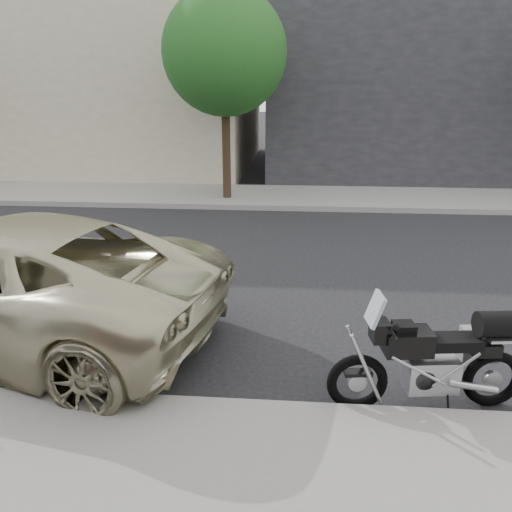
# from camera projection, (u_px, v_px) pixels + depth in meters

# --- Properties ---
(ground) EXTENTS (120.00, 120.00, 0.00)m
(ground) POSITION_uv_depth(u_px,v_px,m) (292.00, 277.00, 9.07)
(ground) COLOR black
(ground) RESTS_ON ground
(far_sidewalk) EXTENTS (44.00, 3.00, 0.15)m
(far_sidewalk) POSITION_uv_depth(u_px,v_px,m) (295.00, 197.00, 15.17)
(far_sidewalk) COLOR gray
(far_sidewalk) RESTS_ON ground
(far_building_dark) EXTENTS (16.00, 11.00, 7.00)m
(far_building_dark) POSITION_uv_depth(u_px,v_px,m) (472.00, 80.00, 20.13)
(far_building_dark) COLOR #232328
(far_building_dark) RESTS_ON ground
(far_building_cream) EXTENTS (14.00, 11.00, 8.00)m
(far_building_cream) POSITION_uv_depth(u_px,v_px,m) (86.00, 68.00, 21.18)
(far_building_cream) COLOR #AFA88C
(far_building_cream) RESTS_ON ground
(street_tree_mid) EXTENTS (3.40, 3.40, 5.70)m
(street_tree_mid) POSITION_uv_depth(u_px,v_px,m) (225.00, 53.00, 13.54)
(street_tree_mid) COLOR #332517
(street_tree_mid) RESTS_ON far_sidewalk
(motorcycle) EXTENTS (2.11, 0.84, 1.34)m
(motorcycle) POSITION_uv_depth(u_px,v_px,m) (440.00, 358.00, 5.24)
(motorcycle) COLOR black
(motorcycle) RESTS_ON ground
(minivan) EXTENTS (6.42, 3.87, 1.67)m
(minivan) POSITION_uv_depth(u_px,v_px,m) (0.00, 280.00, 6.64)
(minivan) COLOR #C2BB97
(minivan) RESTS_ON ground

